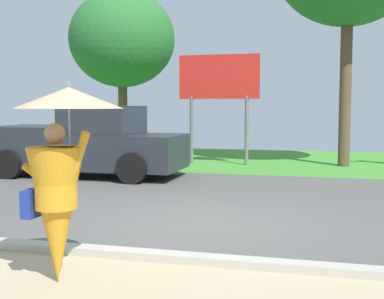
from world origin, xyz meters
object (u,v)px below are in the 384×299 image
(monk_pedestrian, at_px, (60,176))
(roadside_billboard, at_px, (219,85))
(pickup_truck, at_px, (87,144))
(tree_left_far, at_px, (122,40))

(monk_pedestrian, bearing_deg, roadside_billboard, 94.41)
(pickup_truck, relative_size, roadside_billboard, 1.49)
(pickup_truck, distance_m, roadside_billboard, 4.88)
(pickup_truck, bearing_deg, tree_left_far, 110.95)
(monk_pedestrian, height_order, pickup_truck, monk_pedestrian)
(roadside_billboard, xyz_separation_m, tree_left_far, (-4.39, 2.67, 1.89))
(monk_pedestrian, height_order, roadside_billboard, roadside_billboard)
(roadside_billboard, bearing_deg, pickup_truck, -128.31)
(tree_left_far, bearing_deg, pickup_truck, -76.10)
(pickup_truck, height_order, roadside_billboard, roadside_billboard)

